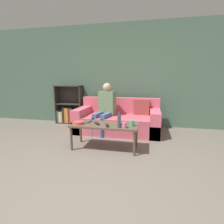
{
  "coord_description": "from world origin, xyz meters",
  "views": [
    {
      "loc": [
        0.72,
        -1.84,
        1.21
      ],
      "look_at": [
        -0.02,
        1.53,
        0.56
      ],
      "focal_mm": 28.0,
      "sensor_mm": 36.0,
      "label": 1
    }
  ],
  "objects": [
    {
      "name": "cup_far",
      "position": [
        0.43,
        0.99,
        0.49
      ],
      "size": [
        0.08,
        0.08,
        0.1
      ],
      "color": "#4CB77A",
      "rests_on": "coffee_table"
    },
    {
      "name": "cup_near",
      "position": [
        0.33,
        0.85,
        0.49
      ],
      "size": [
        0.08,
        0.08,
        0.09
      ],
      "color": "pink",
      "rests_on": "coffee_table"
    },
    {
      "name": "person_adult",
      "position": [
        -0.27,
        2.0,
        0.63
      ],
      "size": [
        0.45,
        0.7,
        1.12
      ],
      "rotation": [
        0.0,
        0.0,
        -0.19
      ],
      "color": "#476693",
      "rests_on": "ground_plane"
    },
    {
      "name": "bookshelf",
      "position": [
        -1.47,
        2.59,
        0.38
      ],
      "size": [
        0.74,
        0.28,
        1.04
      ],
      "color": "#332D28",
      "rests_on": "ground_plane"
    },
    {
      "name": "tv_remote_3",
      "position": [
        -0.35,
        1.09,
        0.45
      ],
      "size": [
        0.07,
        0.17,
        0.02
      ],
      "rotation": [
        0.0,
        0.0,
        -0.11
      ],
      "color": "#47474C",
      "rests_on": "coffee_table"
    },
    {
      "name": "bottle",
      "position": [
        0.25,
        0.85,
        0.55
      ],
      "size": [
        0.06,
        0.06,
        0.26
      ],
      "color": "#424756",
      "rests_on": "coffee_table"
    },
    {
      "name": "ground_plane",
      "position": [
        0.0,
        0.0,
        0.0
      ],
      "size": [
        22.0,
        22.0,
        0.0
      ],
      "primitive_type": "plane",
      "color": "#70665B"
    },
    {
      "name": "couch",
      "position": [
        0.01,
        2.09,
        0.25
      ],
      "size": [
        1.91,
        0.96,
        0.76
      ],
      "color": "#DB5B70",
      "rests_on": "ground_plane"
    },
    {
      "name": "tv_remote_2",
      "position": [
        -0.17,
        1.0,
        0.45
      ],
      "size": [
        0.14,
        0.17,
        0.02
      ],
      "rotation": [
        0.0,
        0.0,
        0.61
      ],
      "color": "black",
      "rests_on": "coffee_table"
    },
    {
      "name": "snack_bowl",
      "position": [
        -0.48,
        0.92,
        0.46
      ],
      "size": [
        0.18,
        0.18,
        0.05
      ],
      "color": "#DB4C47",
      "rests_on": "coffee_table"
    },
    {
      "name": "tv_remote_1",
      "position": [
        0.04,
        0.9,
        0.45
      ],
      "size": [
        0.11,
        0.18,
        0.02
      ],
      "rotation": [
        0.0,
        0.0,
        0.36
      ],
      "color": "black",
      "rests_on": "coffee_table"
    },
    {
      "name": "coffee_table",
      "position": [
        -0.04,
        1.01,
        0.4
      ],
      "size": [
        1.16,
        0.5,
        0.44
      ],
      "color": "brown",
      "rests_on": "ground_plane"
    },
    {
      "name": "tv_remote_0",
      "position": [
        0.23,
        1.02,
        0.45
      ],
      "size": [
        0.06,
        0.17,
        0.02
      ],
      "rotation": [
        0.0,
        0.0,
        -0.05
      ],
      "color": "#47474C",
      "rests_on": "coffee_table"
    },
    {
      "name": "wall_back",
      "position": [
        0.0,
        2.75,
        1.3
      ],
      "size": [
        12.0,
        0.06,
        2.6
      ],
      "color": "#4C6B56",
      "rests_on": "ground_plane"
    }
  ]
}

